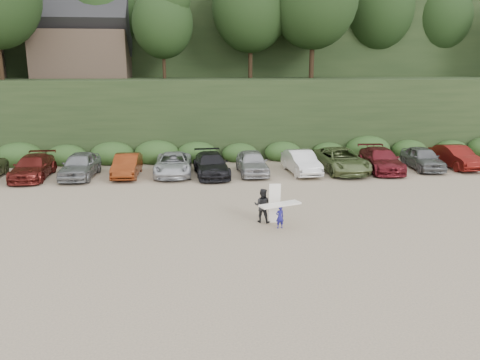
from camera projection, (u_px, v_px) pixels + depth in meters
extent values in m
plane|color=tan|center=(254.00, 222.00, 21.55)|extent=(120.00, 120.00, 0.00)
cube|color=black|center=(221.00, 112.00, 42.09)|extent=(80.00, 14.00, 6.00)
cube|color=black|center=(211.00, 58.00, 58.29)|extent=(90.00, 30.00, 16.00)
ellipsoid|color=black|center=(220.00, 19.00, 40.20)|extent=(66.00, 12.00, 10.00)
cube|color=#2B491E|center=(221.00, 153.00, 35.36)|extent=(46.20, 2.00, 1.20)
cube|color=brown|center=(84.00, 55.00, 41.59)|extent=(8.00, 6.00, 4.00)
imported|color=#591814|center=(33.00, 167.00, 29.90)|extent=(2.14, 5.08, 1.46)
imported|color=gray|center=(80.00, 165.00, 30.09)|extent=(2.15, 4.88, 1.63)
imported|color=maroon|center=(127.00, 165.00, 30.47)|extent=(1.63, 4.42, 1.44)
imported|color=#B8BAC0|center=(173.00, 164.00, 30.91)|extent=(2.48, 5.20, 1.43)
imported|color=black|center=(211.00, 165.00, 30.62)|extent=(2.45, 5.24, 1.48)
imported|color=#A1A2A6|center=(252.00, 162.00, 31.10)|extent=(1.93, 4.63, 1.57)
imported|color=white|center=(301.00, 162.00, 31.30)|extent=(1.95, 4.72, 1.52)
imported|color=#5E6E40|center=(341.00, 160.00, 31.76)|extent=(3.06, 5.92, 1.59)
imported|color=maroon|center=(381.00, 160.00, 32.03)|extent=(2.51, 5.42, 1.53)
imported|color=slate|center=(423.00, 158.00, 32.59)|extent=(2.09, 4.64, 1.55)
imported|color=#5B110D|center=(456.00, 157.00, 33.06)|extent=(1.83, 4.77, 1.55)
imported|color=navy|center=(280.00, 217.00, 20.69)|extent=(0.42, 0.32, 1.04)
cube|color=white|center=(280.00, 204.00, 20.55)|extent=(1.96, 1.16, 0.08)
imported|color=black|center=(262.00, 205.00, 21.44)|extent=(0.94, 0.85, 1.60)
cube|color=white|center=(274.00, 203.00, 21.26)|extent=(0.54, 0.29, 1.88)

